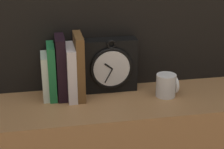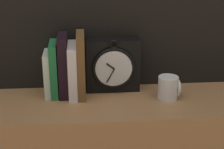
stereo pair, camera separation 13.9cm
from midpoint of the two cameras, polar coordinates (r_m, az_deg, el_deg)
clock at (r=1.50m, az=2.80°, el=1.34°), size 0.22×0.08×0.23m
book_slot0_white at (r=1.48m, az=-7.12°, el=0.05°), size 0.02×0.12×0.18m
book_slot1_green at (r=1.47m, az=-6.13°, el=0.74°), size 0.03×0.12×0.22m
book_slot2_black at (r=1.46m, az=-4.73°, el=1.30°), size 0.04×0.13×0.24m
book_slot3_white at (r=1.46m, az=-3.29°, el=0.53°), size 0.03×0.15×0.21m
book_slot4_brown at (r=1.45m, az=-2.02°, el=1.37°), size 0.03×0.15×0.25m
mug at (r=1.48m, az=11.34°, el=-2.04°), size 0.08×0.08×0.09m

